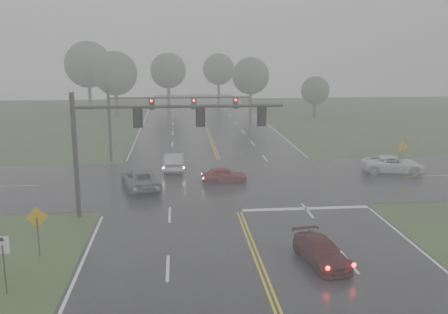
{
  "coord_description": "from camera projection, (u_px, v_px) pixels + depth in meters",
  "views": [
    {
      "loc": [
        -3.9,
        -16.6,
        10.42
      ],
      "look_at": [
        -0.81,
        16.0,
        3.3
      ],
      "focal_mm": 40.0,
      "sensor_mm": 36.0,
      "label": 1
    }
  ],
  "objects": [
    {
      "name": "tree_n_far",
      "position": [
        219.0,
        69.0,
        102.33
      ],
      "size": [
        6.5,
        6.5,
        9.55
      ],
      "color": "#352A22",
      "rests_on": "ground"
    },
    {
      "name": "tree_ne_a",
      "position": [
        251.0,
        76.0,
        83.03
      ],
      "size": [
        6.19,
        6.19,
        9.09
      ],
      "color": "#352A22",
      "rests_on": "ground"
    },
    {
      "name": "main_road",
      "position": [
        230.0,
        188.0,
        38.18
      ],
      "size": [
        18.0,
        160.0,
        0.02
      ],
      "primitive_type": "cube",
      "color": "black",
      "rests_on": "ground"
    },
    {
      "name": "signal_gantry_near",
      "position": [
        139.0,
        130.0,
        30.79
      ],
      "size": [
        13.08,
        0.34,
        7.87
      ],
      "color": "black",
      "rests_on": "ground"
    },
    {
      "name": "pickup_white",
      "position": [
        393.0,
        173.0,
        42.87
      ],
      "size": [
        5.51,
        3.17,
        1.45
      ],
      "primitive_type": "imported",
      "rotation": [
        0.0,
        0.0,
        1.42
      ],
      "color": "white",
      "rests_on": "ground"
    },
    {
      "name": "tree_nw_a",
      "position": [
        115.0,
        73.0,
        77.84
      ],
      "size": [
        6.88,
        6.88,
        10.1
      ],
      "color": "#352A22",
      "rests_on": "ground"
    },
    {
      "name": "sedan_silver",
      "position": [
        174.0,
        170.0,
        43.64
      ],
      "size": [
        1.66,
        4.66,
        1.53
      ],
      "primitive_type": "imported",
      "rotation": [
        0.0,
        0.0,
        3.13
      ],
      "color": "#A2A3A9",
      "rests_on": "ground"
    },
    {
      "name": "cross_street",
      "position": [
        227.0,
        181.0,
        40.13
      ],
      "size": [
        120.0,
        14.0,
        0.02
      ],
      "primitive_type": "cube",
      "color": "black",
      "rests_on": "ground"
    },
    {
      "name": "tree_nw_b",
      "position": [
        88.0,
        65.0,
        86.01
      ],
      "size": [
        8.01,
        8.01,
        11.77
      ],
      "color": "#352A22",
      "rests_on": "ground"
    },
    {
      "name": "stop_bar",
      "position": [
        306.0,
        209.0,
        33.15
      ],
      "size": [
        8.5,
        0.5,
        0.01
      ],
      "primitive_type": "cube",
      "color": "white",
      "rests_on": "ground"
    },
    {
      "name": "sign_diamond_west",
      "position": [
        37.0,
        223.0,
        25.2
      ],
      "size": [
        1.1,
        0.22,
        2.66
      ],
      "rotation": [
        0.0,
        0.0,
        0.16
      ],
      "color": "black",
      "rests_on": "ground"
    },
    {
      "name": "sign_diamond_east",
      "position": [
        402.0,
        150.0,
        43.07
      ],
      "size": [
        1.1,
        0.32,
        2.71
      ],
      "rotation": [
        0.0,
        0.0,
        0.25
      ],
      "color": "black",
      "rests_on": "ground"
    },
    {
      "name": "sign_arrow_white",
      "position": [
        3.0,
        254.0,
        21.27
      ],
      "size": [
        0.59,
        0.12,
        2.65
      ],
      "rotation": [
        0.0,
        0.0,
        -0.12
      ],
      "color": "black",
      "rests_on": "ground"
    },
    {
      "name": "sedan_maroon",
      "position": [
        321.0,
        263.0,
        24.74
      ],
      "size": [
        2.41,
        4.44,
        1.22
      ],
      "primitive_type": "imported",
      "rotation": [
        0.0,
        0.0,
        0.17
      ],
      "color": "#3E0B0B",
      "rests_on": "ground"
    },
    {
      "name": "sedan_red",
      "position": [
        224.0,
        183.0,
        39.64
      ],
      "size": [
        3.67,
        1.55,
        1.24
      ],
      "primitive_type": "imported",
      "rotation": [
        0.0,
        0.0,
        1.6
      ],
      "color": "maroon",
      "rests_on": "ground"
    },
    {
      "name": "car_grey",
      "position": [
        141.0,
        188.0,
        38.04
      ],
      "size": [
        3.59,
        5.71,
        1.47
      ],
      "primitive_type": "imported",
      "rotation": [
        0.0,
        0.0,
        3.37
      ],
      "color": "#55585C",
      "rests_on": "ground"
    },
    {
      "name": "signal_gantry_far",
      "position": [
        154.0,
        110.0,
        46.66
      ],
      "size": [
        13.3,
        0.34,
        6.74
      ],
      "color": "black",
      "rests_on": "ground"
    },
    {
      "name": "tree_e_near",
      "position": [
        315.0,
        91.0,
        76.08
      ],
      "size": [
        4.34,
        4.34,
        6.37
      ],
      "color": "#352A22",
      "rests_on": "ground"
    },
    {
      "name": "tree_n_mid",
      "position": [
        168.0,
        71.0,
        93.08
      ],
      "size": [
        6.64,
        6.64,
        9.75
      ],
      "color": "#352A22",
      "rests_on": "ground"
    }
  ]
}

